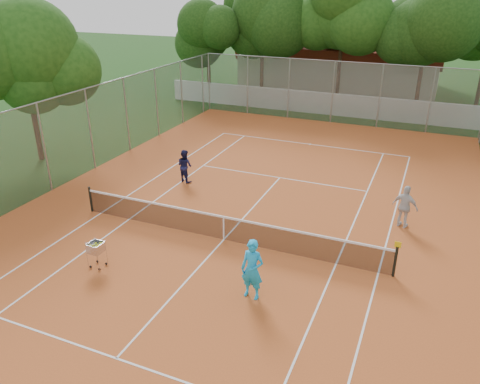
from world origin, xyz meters
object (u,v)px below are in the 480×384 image
at_px(player_near, 252,270).
at_px(ball_hopper, 97,254).
at_px(player_far_right, 405,207).
at_px(tennis_net, 224,228).
at_px(player_far_left, 185,166).
at_px(clubhouse, 341,61).

height_order(player_near, ball_hopper, player_near).
relative_size(player_near, player_far_right, 1.12).
height_order(tennis_net, player_near, player_near).
relative_size(player_far_left, player_far_right, 0.92).
height_order(player_far_left, ball_hopper, player_far_left).
bearing_deg(ball_hopper, player_far_right, 35.67).
xyz_separation_m(clubhouse, player_near, (4.18, -31.73, -1.24)).
bearing_deg(ball_hopper, tennis_net, 44.83).
height_order(tennis_net, ball_hopper, tennis_net).
relative_size(player_far_right, ball_hopper, 1.72).
relative_size(tennis_net, player_far_right, 7.05).
height_order(clubhouse, player_far_left, clubhouse).
xyz_separation_m(tennis_net, player_far_right, (5.87, 3.57, 0.35)).
bearing_deg(player_far_right, player_far_left, 13.81).
distance_m(tennis_net, clubhouse, 29.12).
height_order(player_far_right, ball_hopper, player_far_right).
xyz_separation_m(player_near, player_far_left, (-6.14, 7.01, -0.17)).
height_order(tennis_net, player_far_left, player_far_left).
relative_size(tennis_net, player_near, 6.29).
relative_size(player_near, player_far_left, 1.22).
bearing_deg(player_far_left, tennis_net, 152.16).
xyz_separation_m(player_far_right, ball_hopper, (-8.94, -6.80, -0.35)).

